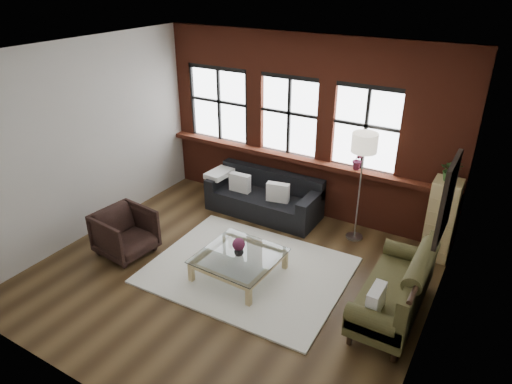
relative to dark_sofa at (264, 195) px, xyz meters
The scene contains 26 objects.
floor 2.00m from the dark_sofa, 75.05° to the right, with size 5.50×5.50×0.00m, color #3A2815.
ceiling 3.44m from the dark_sofa, 75.05° to the right, with size 5.50×5.50×0.00m, color white.
wall_back 1.45m from the dark_sofa, 49.79° to the left, with size 5.50×5.50×0.00m, color beige.
wall_front 4.60m from the dark_sofa, 83.42° to the right, with size 5.50×5.50×0.00m, color beige.
wall_left 3.18m from the dark_sofa, 139.73° to the right, with size 5.00×5.00×0.00m, color beige.
wall_right 3.96m from the dark_sofa, 30.26° to the right, with size 5.00×5.00×0.00m, color beige.
brick_backwall 1.43m from the dark_sofa, 46.79° to the left, with size 5.50×0.12×3.20m, color maroon, non-canonical shape.
sill_ledge 0.95m from the dark_sofa, 41.57° to the left, with size 5.50×0.30×0.08m, color maroon.
window_left 1.96m from the dark_sofa, 156.95° to the left, with size 1.38×0.10×1.50m, color black, non-canonical shape.
window_mid 1.49m from the dark_sofa, 69.35° to the left, with size 1.38×0.10×1.50m, color black, non-canonical shape.
window_right 2.18m from the dark_sofa, 18.89° to the left, with size 1.38×0.10×1.50m, color black, non-canonical shape.
wall_poster 3.89m from the dark_sofa, 26.37° to the right, with size 0.05×0.74×0.94m, color black, non-canonical shape.
shag_rug 1.86m from the dark_sofa, 67.55° to the right, with size 2.86×2.25×0.03m, color white.
dark_sofa is the anchor object (origin of this frame).
pillow_a 0.49m from the dark_sofa, 167.36° to the right, with size 0.40×0.14×0.34m, color white.
pillow_b 0.41m from the dark_sofa, 16.09° to the right, with size 0.40×0.14×0.34m, color white.
vintage_settee 3.20m from the dark_sofa, 28.75° to the right, with size 0.80×1.81×0.97m, color #423E1E, non-canonical shape.
pillow_settee 3.44m from the dark_sofa, 37.51° to the right, with size 0.14×0.38×0.34m, color white.
armchair 2.56m from the dark_sofa, 118.75° to the right, with size 0.79×0.81×0.74m, color black.
coffee_table 1.97m from the dark_sofa, 70.85° to the right, with size 1.12×1.12×0.38m, color tan, non-canonical shape.
vase 1.96m from the dark_sofa, 70.85° to the right, with size 0.14×0.14×0.15m, color #B2B2B2.
flowers 1.97m from the dark_sofa, 70.85° to the right, with size 0.19×0.19×0.19m, color #652241.
drawer_chest 3.06m from the dark_sofa, ahead, with size 0.40×0.40×1.32m, color tan.
potted_plant_top 3.24m from the dark_sofa, ahead, with size 0.31×0.27×0.34m, color #2D5923.
floor_lamp 1.86m from the dark_sofa, ahead, with size 0.40×0.40×2.01m, color #A5A5A8, non-canonical shape.
sill_plant 1.85m from the dark_sofa, 14.97° to the left, with size 0.19×0.15×0.35m, color #652241.
Camera 1 is at (3.17, -4.60, 4.14)m, focal length 32.00 mm.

